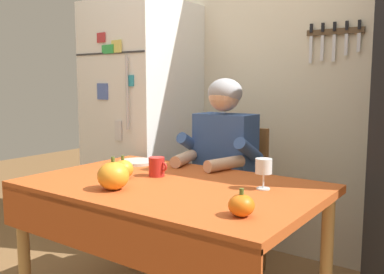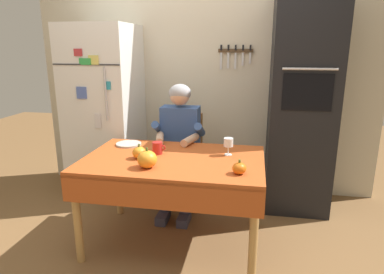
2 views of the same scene
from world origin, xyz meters
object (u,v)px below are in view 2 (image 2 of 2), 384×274
object	(u,v)px
wine_glass	(228,143)
pumpkin_medium	(147,159)
pumpkin_small	(239,168)
wall_oven	(301,104)
coffee_mug	(158,148)
dining_table	(173,169)
seated_person	(179,138)
serving_tray	(129,144)
pumpkin_large	(139,153)
chair_behind_person	(183,155)
refrigerator	(105,113)

from	to	relation	value
wine_glass	pumpkin_medium	distance (m)	0.68
pumpkin_small	wall_oven	bearing A→B (deg)	65.44
coffee_mug	dining_table	bearing A→B (deg)	-33.02
seated_person	serving_tray	world-z (taller)	seated_person
coffee_mug	wine_glass	distance (m)	0.57
wine_glass	pumpkin_large	xyz separation A→B (m)	(-0.67, -0.21, -0.05)
chair_behind_person	pumpkin_small	bearing A→B (deg)	-59.27
wine_glass	serving_tray	size ratio (longest dim) A/B	0.63
pumpkin_large	pumpkin_small	bearing A→B (deg)	-13.74
pumpkin_medium	dining_table	bearing A→B (deg)	59.71
dining_table	coffee_mug	distance (m)	0.22
refrigerator	pumpkin_small	bearing A→B (deg)	-37.08
refrigerator	wall_oven	bearing A→B (deg)	1.14
pumpkin_medium	serving_tray	xyz separation A→B (m)	(-0.34, 0.52, -0.06)
serving_tray	pumpkin_large	bearing A→B (deg)	-57.29
dining_table	pumpkin_large	size ratio (longest dim) A/B	12.06
dining_table	coffee_mug	size ratio (longest dim) A/B	12.80
pumpkin_small	chair_behind_person	bearing A→B (deg)	120.73
refrigerator	chair_behind_person	distance (m)	0.95
dining_table	seated_person	xyz separation A→B (m)	(-0.08, 0.60, 0.08)
coffee_mug	pumpkin_large	world-z (taller)	pumpkin_large
seated_person	pumpkin_small	size ratio (longest dim) A/B	12.12
dining_table	serving_tray	xyz separation A→B (m)	(-0.47, 0.30, 0.09)
chair_behind_person	wine_glass	xyz separation A→B (m)	(0.50, -0.62, 0.33)
chair_behind_person	pumpkin_large	distance (m)	0.89
wall_oven	wine_glass	world-z (taller)	wall_oven
wine_glass	pumpkin_large	world-z (taller)	wine_glass
seated_person	serving_tray	size ratio (longest dim) A/B	5.61
wall_oven	pumpkin_medium	distance (m)	1.67
refrigerator	seated_person	world-z (taller)	refrigerator
pumpkin_large	pumpkin_small	distance (m)	0.80
dining_table	chair_behind_person	bearing A→B (deg)	96.11
wall_oven	serving_tray	bearing A→B (deg)	-157.61
dining_table	pumpkin_medium	xyz separation A→B (m)	(-0.13, -0.23, 0.15)
chair_behind_person	seated_person	size ratio (longest dim) A/B	0.75
wine_glass	pumpkin_small	world-z (taller)	wine_glass
refrigerator	pumpkin_small	size ratio (longest dim) A/B	17.52
dining_table	pumpkin_medium	bearing A→B (deg)	-120.29
refrigerator	dining_table	xyz separation A→B (m)	(0.95, -0.88, -0.24)
pumpkin_large	pumpkin_medium	bearing A→B (deg)	-56.21
dining_table	serving_tray	size ratio (longest dim) A/B	6.31
dining_table	chair_behind_person	world-z (taller)	chair_behind_person
seated_person	serving_tray	xyz separation A→B (m)	(-0.39, -0.31, 0.01)
pumpkin_large	pumpkin_small	size ratio (longest dim) A/B	1.13
chair_behind_person	pumpkin_small	world-z (taller)	chair_behind_person
refrigerator	coffee_mug	xyz separation A→B (m)	(0.80, -0.79, -0.11)
dining_table	refrigerator	bearing A→B (deg)	137.09
chair_behind_person	serving_tray	world-z (taller)	chair_behind_person
pumpkin_small	refrigerator	bearing A→B (deg)	142.92
refrigerator	wall_oven	size ratio (longest dim) A/B	0.86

